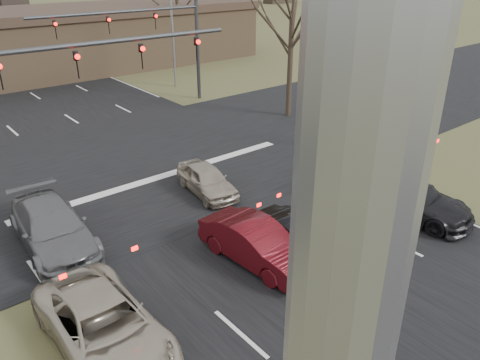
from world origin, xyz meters
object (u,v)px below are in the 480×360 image
at_px(streetlight_right_far, 169,11).
at_px(car_silver_ahead, 207,180).
at_px(building, 27,44).
at_px(car_charcoal_sedan, 406,196).
at_px(mast_arm_far, 160,29).
at_px(car_silver_suv, 104,326).
at_px(car_red_ahead, 257,243).
at_px(car_black_hatch, 297,235).
at_px(car_grey_ahead, 52,228).
at_px(streetlight_right_near, 349,40).
at_px(mast_arm_near, 21,85).

height_order(streetlight_right_far, car_silver_ahead, streetlight_right_far).
relative_size(building, car_charcoal_sedan, 8.32).
relative_size(mast_arm_far, car_charcoal_sedan, 2.18).
bearing_deg(mast_arm_far, building, 105.58).
bearing_deg(car_silver_suv, mast_arm_far, 55.26).
distance_m(car_charcoal_sedan, car_silver_ahead, 8.05).
bearing_deg(mast_arm_far, car_red_ahead, -111.98).
bearing_deg(car_charcoal_sedan, mast_arm_far, 81.47).
xyz_separation_m(car_black_hatch, car_grey_ahead, (-6.30, 5.47, 0.15)).
xyz_separation_m(car_charcoal_sedan, car_silver_ahead, (-4.97, 6.32, -0.12)).
distance_m(mast_arm_far, car_red_ahead, 19.62).
bearing_deg(car_black_hatch, streetlight_right_near, 30.93).
xyz_separation_m(streetlight_right_near, car_silver_suv, (-15.26, -5.16, -4.89)).
relative_size(streetlight_right_far, car_grey_ahead, 1.94).
distance_m(building, car_red_ahead, 32.94).
height_order(mast_arm_near, mast_arm_far, same).
bearing_deg(car_black_hatch, car_charcoal_sedan, -9.80).
xyz_separation_m(car_silver_suv, car_red_ahead, (5.46, 0.41, 0.01)).
xyz_separation_m(streetlight_right_far, car_grey_ahead, (-15.13, -16.66, -4.84)).
xyz_separation_m(streetlight_right_far, car_silver_ahead, (-8.65, -16.63, -4.97)).
bearing_deg(mast_arm_near, car_silver_ahead, -23.98).
bearing_deg(building, car_silver_suv, -104.28).
distance_m(mast_arm_near, car_black_hatch, 10.90).
distance_m(car_grey_ahead, car_red_ahead, 7.01).
xyz_separation_m(car_silver_suv, car_silver_ahead, (7.11, 5.53, -0.08)).
distance_m(streetlight_right_near, car_charcoal_sedan, 8.31).
height_order(building, car_black_hatch, building).
bearing_deg(streetlight_right_far, car_charcoal_sedan, -99.10).
xyz_separation_m(mast_arm_far, car_grey_ahead, (-11.99, -12.66, -4.27)).
xyz_separation_m(mast_arm_far, car_silver_suv, (-12.62, -18.16, -4.32)).
bearing_deg(mast_arm_far, car_silver_suv, -124.81).
height_order(streetlight_right_near, car_grey_ahead, streetlight_right_near).
bearing_deg(car_silver_suv, car_grey_ahead, 83.46).
height_order(streetlight_right_far, car_black_hatch, streetlight_right_far).
height_order(building, streetlight_right_near, streetlight_right_near).
bearing_deg(car_red_ahead, building, 79.82).
distance_m(car_silver_suv, car_grey_ahead, 5.54).
distance_m(building, mast_arm_near, 26.14).
bearing_deg(streetlight_right_far, car_red_ahead, -115.35).
relative_size(mast_arm_far, car_grey_ahead, 2.16).
relative_size(car_charcoal_sedan, car_grey_ahead, 0.99).
xyz_separation_m(building, streetlight_right_far, (7.32, -11.00, 2.92)).
relative_size(mast_arm_far, streetlight_right_near, 1.11).
distance_m(car_silver_suv, car_red_ahead, 5.48).
height_order(mast_arm_far, streetlight_right_near, streetlight_right_near).
xyz_separation_m(car_red_ahead, car_silver_ahead, (1.65, 5.12, -0.09)).
distance_m(streetlight_right_far, car_silver_suv, 27.63).
bearing_deg(car_silver_suv, streetlight_right_near, 18.74).
xyz_separation_m(mast_arm_far, streetlight_right_near, (2.64, -13.00, 0.57)).
bearing_deg(mast_arm_near, streetlight_right_far, 43.89).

